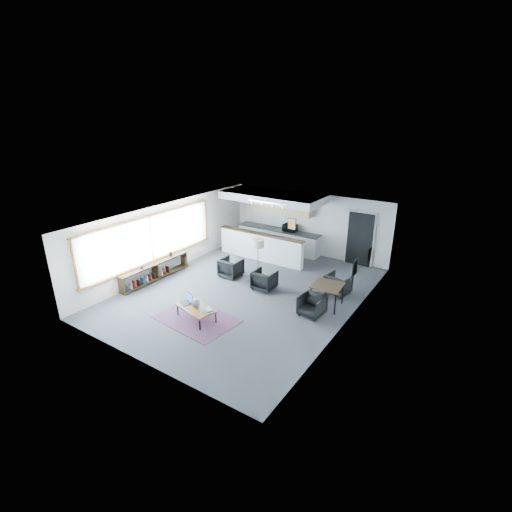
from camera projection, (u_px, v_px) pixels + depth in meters
The scene contains 21 objects.
room at pixel (246, 256), 12.03m from camera, with size 7.02×9.02×2.62m.
window at pixel (151, 240), 13.05m from camera, with size 0.10×5.95×1.66m.
console at pixel (154, 271), 13.26m from camera, with size 0.35×3.00×0.80m.
kitchenette at pixel (273, 222), 15.51m from camera, with size 4.20×1.96×2.60m.
doorway at pixel (360, 239), 14.37m from camera, with size 1.10×0.12×2.15m.
track_light at pixel (267, 203), 13.60m from camera, with size 1.60×0.07×0.15m.
wall_art_lower at pixel (355, 267), 10.47m from camera, with size 0.03×0.38×0.48m.
wall_art_upper at pixel (369, 255), 11.50m from camera, with size 0.03×0.34×0.44m.
kilim_rug at pixel (197, 319), 10.82m from camera, with size 2.43×1.77×0.01m.
coffee_table at pixel (196, 308), 10.69m from camera, with size 1.33×0.91×0.40m.
laptop at pixel (188, 300), 10.93m from camera, with size 0.45×0.41×0.26m.
ceramic_pot at pixel (196, 303), 10.66m from camera, with size 0.25×0.25×0.25m.
book_stack at pixel (208, 310), 10.44m from camera, with size 0.33×0.30×0.08m.
coaster at pixel (195, 311), 10.49m from camera, with size 0.10×0.10×0.01m.
armchair_left at pixel (231, 267), 13.54m from camera, with size 0.73×0.68×0.75m, color black.
armchair_right at pixel (264, 279), 12.56m from camera, with size 0.71×0.67×0.73m, color black.
floor_lamp at pixel (258, 245), 12.99m from camera, with size 0.45×0.45×1.51m.
dining_table at pixel (327, 287), 11.33m from camera, with size 0.93×0.93×0.73m.
dining_chair_near at pixel (312, 306), 10.94m from camera, with size 0.58×0.55×0.60m, color black.
dining_chair_far at pixel (338, 285), 12.25m from camera, with size 0.62×0.58×0.64m, color black.
microwave at pixel (290, 227), 15.66m from camera, with size 0.57×0.31×0.38m, color black.
Camera 1 is at (6.45, -9.19, 5.64)m, focal length 26.00 mm.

